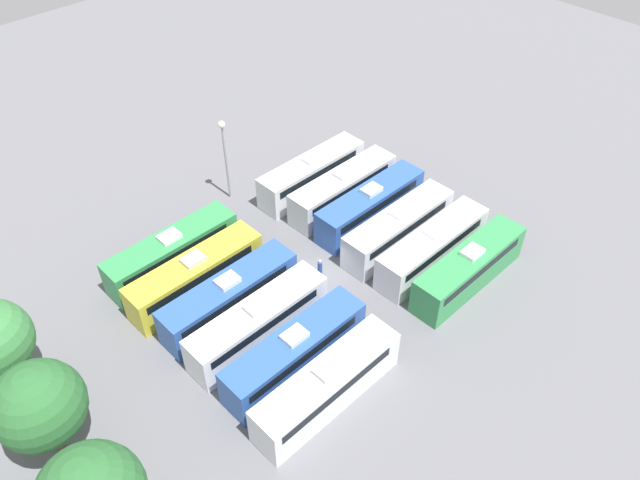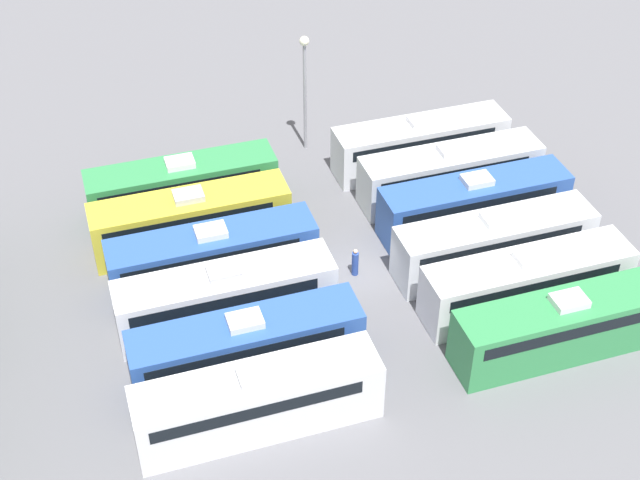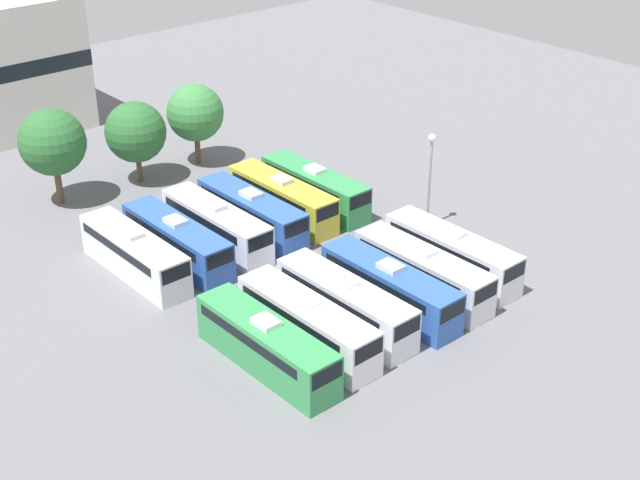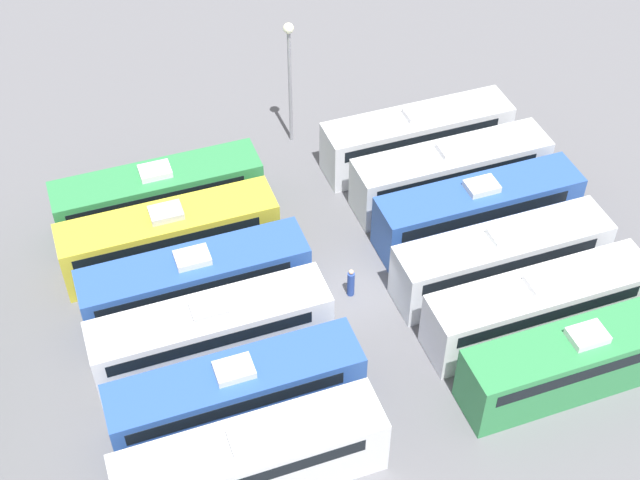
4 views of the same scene
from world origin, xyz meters
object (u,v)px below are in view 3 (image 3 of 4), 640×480
at_px(bus_9, 251,212).
at_px(tree_2, 195,113).
at_px(bus_2, 345,302).
at_px(tree_0, 52,142).
at_px(bus_7, 177,240).
at_px(light_pole, 430,165).
at_px(bus_3, 389,287).
at_px(bus_4, 422,271).
at_px(depot_building, 12,59).
at_px(bus_10, 282,198).
at_px(bus_6, 134,253).
at_px(bus_8, 216,224).
at_px(bus_5, 452,252).
at_px(tree_1, 136,132).
at_px(bus_0, 266,344).
at_px(bus_1, 307,322).
at_px(bus_11, 315,187).
at_px(worker_person, 293,265).

xyz_separation_m(bus_9, tree_2, (4.71, 14.15, 3.10)).
bearing_deg(bus_2, tree_0, 100.11).
distance_m(bus_7, light_pole, 19.92).
relative_size(bus_3, bus_4, 1.00).
height_order(bus_7, depot_building, depot_building).
relative_size(bus_10, depot_building, 0.83).
xyz_separation_m(bus_6, depot_building, (7.38, 34.42, 4.89)).
xyz_separation_m(bus_8, depot_building, (0.43, 34.63, 4.89)).
relative_size(bus_10, tree_2, 1.47).
xyz_separation_m(bus_5, bus_8, (-9.96, 14.56, 0.00)).
height_order(bus_9, tree_1, tree_1).
height_order(bus_2, bus_8, same).
xyz_separation_m(bus_0, bus_6, (-0.03, 14.97, 0.00)).
distance_m(bus_4, light_pole, 10.66).
xyz_separation_m(bus_1, tree_1, (5.38, 28.62, 2.88)).
bearing_deg(tree_0, bus_0, -92.91).
relative_size(bus_5, bus_6, 1.00).
distance_m(bus_8, depot_building, 34.98).
xyz_separation_m(bus_2, bus_4, (6.71, -0.51, 0.00)).
xyz_separation_m(bus_3, bus_10, (3.43, 15.38, 0.00)).
bearing_deg(bus_7, light_pole, -25.21).
bearing_deg(bus_11, bus_7, -178.50).
bearing_deg(bus_11, depot_building, 105.52).
distance_m(bus_1, bus_11, 20.10).
relative_size(bus_9, bus_10, 1.00).
height_order(bus_2, worker_person, bus_2).
xyz_separation_m(bus_4, light_pole, (7.66, 6.50, 3.58)).
relative_size(bus_1, bus_6, 1.00).
distance_m(bus_2, tree_1, 28.69).
xyz_separation_m(bus_2, bus_6, (-6.71, 14.68, 0.00)).
distance_m(bus_3, tree_2, 29.60).
height_order(bus_6, light_pole, light_pole).
bearing_deg(bus_0, bus_2, 2.48).
xyz_separation_m(bus_11, tree_1, (-8.18, 13.78, 2.88)).
height_order(bus_8, tree_0, tree_0).
xyz_separation_m(bus_9, bus_11, (6.72, 0.30, 0.00)).
bearing_deg(bus_9, bus_1, -115.23).
distance_m(bus_1, bus_6, 15.20).
xyz_separation_m(bus_2, bus_10, (6.95, 14.86, 0.00)).
distance_m(bus_4, bus_6, 20.27).
height_order(bus_0, bus_5, same).
relative_size(bus_4, bus_5, 1.00).
distance_m(bus_11, tree_0, 21.41).
bearing_deg(bus_11, bus_5, -90.12).
xyz_separation_m(bus_3, bus_4, (3.19, 0.01, 0.00)).
distance_m(bus_3, light_pole, 13.15).
height_order(bus_6, depot_building, depot_building).
xyz_separation_m(bus_2, worker_person, (1.66, 7.17, -0.90)).
distance_m(bus_7, bus_9, 6.87).
xyz_separation_m(bus_11, tree_0, (-15.42, 14.40, 3.66)).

